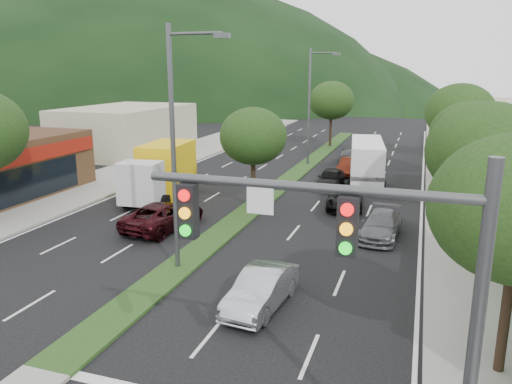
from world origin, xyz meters
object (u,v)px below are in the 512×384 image
(tree_r_b, at_px, (486,152))
(streetlight_mid, at_px, (311,101))
(tree_med_far, at_px, (332,100))
(motorhome, at_px, (367,160))
(streetlight_near, at_px, (177,139))
(car_queue_b, at_px, (381,225))
(car_queue_d, at_px, (345,197))
(tree_r_c, at_px, (470,135))
(car_queue_c, at_px, (350,166))
(tree_r_e, at_px, (453,107))
(car_queue_a, at_px, (331,178))
(traffic_signal, at_px, (382,286))
(box_truck, at_px, (162,173))
(tree_med_near, at_px, (253,136))
(sedan_silver, at_px, (261,289))
(tree_r_d, at_px, (460,112))
(car_queue_e, at_px, (347,156))
(suv_maroon, at_px, (164,215))

(tree_r_b, distance_m, streetlight_mid, 24.09)
(tree_med_far, bearing_deg, motorhome, -70.88)
(streetlight_near, distance_m, car_queue_b, 11.46)
(car_queue_d, bearing_deg, tree_r_c, -5.80)
(car_queue_b, height_order, car_queue_c, car_queue_c)
(tree_r_e, bearing_deg, tree_med_far, 161.57)
(car_queue_a, bearing_deg, traffic_signal, -77.61)
(car_queue_b, relative_size, box_truck, 0.60)
(box_truck, bearing_deg, tree_med_near, 170.68)
(sedan_silver, height_order, car_queue_b, sedan_silver)
(traffic_signal, xyz_separation_m, streetlight_near, (-8.82, 9.54, 0.94))
(tree_med_near, relative_size, box_truck, 0.82)
(streetlight_near, bearing_deg, streetlight_mid, 90.00)
(tree_r_c, distance_m, tree_r_d, 10.01)
(car_queue_b, bearing_deg, car_queue_a, 117.00)
(tree_med_far, xyz_separation_m, streetlight_near, (0.21, -36.00, 0.58))
(car_queue_c, bearing_deg, traffic_signal, -76.70)
(traffic_signal, distance_m, tree_med_near, 21.53)
(tree_med_near, height_order, streetlight_near, streetlight_near)
(traffic_signal, relative_size, motorhome, 0.84)
(car_queue_a, xyz_separation_m, car_queue_d, (1.80, -5.00, -0.05))
(car_queue_e, bearing_deg, tree_r_c, -64.77)
(tree_r_c, relative_size, tree_med_near, 1.08)
(tree_r_d, xyz_separation_m, tree_r_e, (0.00, 10.00, -0.29))
(tree_r_c, relative_size, tree_r_d, 0.90)
(tree_r_c, relative_size, tree_med_far, 0.93)
(tree_med_near, bearing_deg, motorhome, 59.44)
(streetlight_mid, xyz_separation_m, car_queue_b, (7.65, -18.04, -4.94))
(car_queue_a, relative_size, car_queue_d, 0.88)
(tree_r_b, bearing_deg, tree_med_far, 110.56)
(suv_maroon, bearing_deg, car_queue_d, -131.98)
(tree_r_c, height_order, box_truck, tree_r_c)
(suv_maroon, height_order, car_queue_e, suv_maroon)
(car_queue_c, bearing_deg, box_truck, -127.94)
(tree_r_b, relative_size, motorhome, 0.84)
(sedan_silver, bearing_deg, car_queue_d, 92.35)
(tree_r_d, relative_size, car_queue_d, 1.56)
(tree_med_far, height_order, sedan_silver, tree_med_far)
(tree_r_b, relative_size, car_queue_d, 1.51)
(box_truck, height_order, motorhome, box_truck)
(traffic_signal, distance_m, box_truck, 25.40)
(car_queue_a, bearing_deg, motorhome, 51.21)
(traffic_signal, distance_m, car_queue_a, 27.36)
(tree_r_c, relative_size, car_queue_a, 1.61)
(tree_r_b, xyz_separation_m, tree_r_e, (0.00, 28.00, -0.14))
(tree_r_b, height_order, car_queue_a, tree_r_b)
(tree_r_e, relative_size, suv_maroon, 1.29)
(tree_med_near, relative_size, streetlight_near, 0.60)
(tree_r_e, relative_size, streetlight_mid, 0.67)
(tree_r_b, height_order, tree_med_far, tree_r_b)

